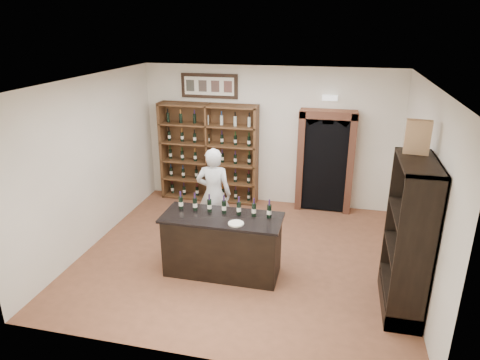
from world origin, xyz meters
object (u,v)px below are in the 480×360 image
Objects in this scene: side_cabinet at (407,261)px; wine_crate at (418,137)px; tasting_counter at (222,245)px; counter_bottle_0 at (181,203)px; shopkeeper at (214,194)px; wine_shelf at (209,153)px.

wine_crate is (-0.05, 0.32, 1.67)m from side_cabinet.
side_cabinet reaches higher than tasting_counter.
counter_bottle_0 is at bearing -174.30° from wine_crate.
shopkeeper is 3.88× the size of wine_crate.
tasting_counter is 6.27× the size of counter_bottle_0.
tasting_counter is 1.07× the size of shopkeeper.
side_cabinet is 4.86× the size of wine_crate.
wine_crate reaches higher than wine_shelf.
tasting_counter is 3.30m from wine_crate.
wine_shelf is 7.33× the size of counter_bottle_0.
wine_shelf is 1.25× the size of shopkeeper.
wine_shelf is 2.83m from counter_bottle_0.
wine_shelf is at bearing 110.56° from tasting_counter.
shopkeeper is at bearing 112.39° from tasting_counter.
tasting_counter is at bearing -172.03° from wine_crate.
wine_shelf is 4.95m from wine_crate.
counter_bottle_0 is (0.38, -2.80, 0.01)m from wine_shelf.
wine_shelf is 1.92m from shopkeeper.
wine_shelf is at bearing 149.94° from wine_crate.
tasting_counter is 0.85× the size of side_cabinet.
wine_crate is at bearing -37.67° from wine_shelf.
wine_shelf is 4.86× the size of wine_crate.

